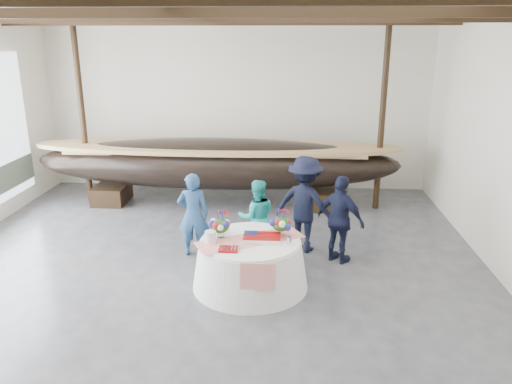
{
  "coord_description": "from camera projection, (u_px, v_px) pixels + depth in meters",
  "views": [
    {
      "loc": [
        1.4,
        -7.08,
        3.98
      ],
      "look_at": [
        0.8,
        1.74,
        1.18
      ],
      "focal_mm": 35.0,
      "sensor_mm": 36.0,
      "label": 1
    }
  ],
  "objects": [
    {
      "name": "banquet_table",
      "position": [
        250.0,
        263.0,
        8.17
      ],
      "size": [
        1.9,
        1.9,
        0.81
      ],
      "color": "white",
      "rests_on": "ground"
    },
    {
      "name": "longboat_display",
      "position": [
        216.0,
        163.0,
        11.91
      ],
      "size": [
        8.74,
        1.75,
        1.64
      ],
      "color": "black",
      "rests_on": "ground"
    },
    {
      "name": "guest_woman_blue",
      "position": [
        193.0,
        215.0,
        9.22
      ],
      "size": [
        0.61,
        0.43,
        1.59
      ],
      "primitive_type": "imported",
      "rotation": [
        0.0,
        0.0,
        3.23
      ],
      "color": "navy",
      "rests_on": "ground"
    },
    {
      "name": "pavilion_structure",
      "position": [
        199.0,
        33.0,
        7.54
      ],
      "size": [
        9.8,
        11.76,
        4.5
      ],
      "color": "black",
      "rests_on": "ground"
    },
    {
      "name": "wall_back",
      "position": [
        236.0,
        104.0,
        13.05
      ],
      "size": [
        10.0,
        0.02,
        4.5
      ],
      "primitive_type": "cube",
      "color": "silver",
      "rests_on": "ground"
    },
    {
      "name": "floor",
      "position": [
        199.0,
        293.0,
        8.02
      ],
      "size": [
        10.0,
        12.0,
        0.01
      ],
      "primitive_type": "cube",
      "color": "#3D3D42",
      "rests_on": "ground"
    },
    {
      "name": "guest_man_left",
      "position": [
        305.0,
        204.0,
        9.39
      ],
      "size": [
        1.37,
        1.11,
        1.85
      ],
      "primitive_type": "imported",
      "rotation": [
        0.0,
        0.0,
        2.73
      ],
      "color": "black",
      "rests_on": "ground"
    },
    {
      "name": "tabletop_items",
      "position": [
        248.0,
        229.0,
        8.09
      ],
      "size": [
        1.8,
        1.33,
        0.4
      ],
      "color": "red",
      "rests_on": "banquet_table"
    },
    {
      "name": "guest_woman_teal",
      "position": [
        257.0,
        217.0,
        9.31
      ],
      "size": [
        0.79,
        0.67,
        1.44
      ],
      "primitive_type": "imported",
      "rotation": [
        0.0,
        0.0,
        3.33
      ],
      "color": "teal",
      "rests_on": "ground"
    },
    {
      "name": "guest_man_right",
      "position": [
        341.0,
        220.0,
        8.93
      ],
      "size": [
        0.99,
        0.9,
        1.62
      ],
      "primitive_type": "imported",
      "rotation": [
        0.0,
        0.0,
        2.47
      ],
      "color": "black",
      "rests_on": "ground"
    }
  ]
}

